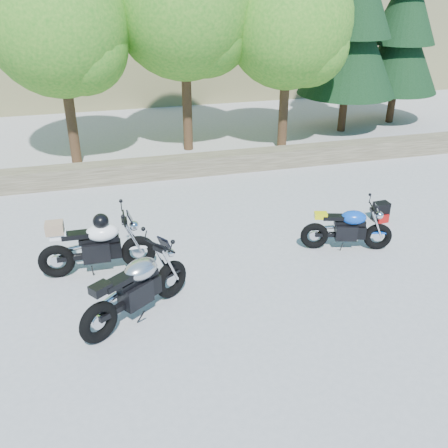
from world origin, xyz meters
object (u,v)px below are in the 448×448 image
at_px(blue_bike, 348,229).
at_px(backpack, 381,212).
at_px(silver_bike, 137,289).
at_px(white_bike, 96,245).

relative_size(blue_bike, backpack, 4.05).
xyz_separation_m(silver_bike, blue_bike, (4.15, 1.14, -0.09)).
distance_m(silver_bike, blue_bike, 4.30).
height_order(silver_bike, blue_bike, silver_bike).
relative_size(silver_bike, blue_bike, 1.05).
height_order(blue_bike, backpack, blue_bike).
xyz_separation_m(white_bike, blue_bike, (4.71, -0.35, -0.13)).
bearing_deg(blue_bike, white_bike, -168.11).
bearing_deg(white_bike, silver_bike, -68.30).
height_order(white_bike, backpack, white_bike).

